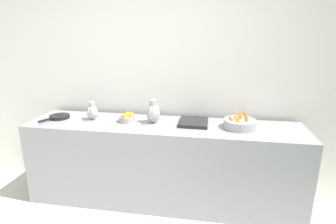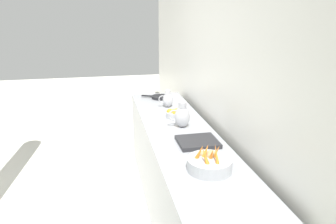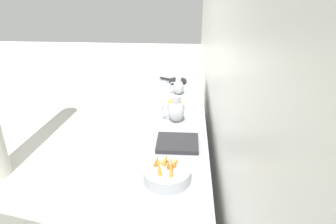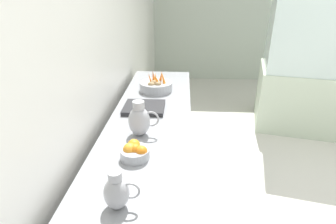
{
  "view_description": "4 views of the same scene",
  "coord_description": "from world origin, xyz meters",
  "px_view_note": "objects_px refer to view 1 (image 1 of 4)",
  "views": [
    {
      "loc": [
        1.14,
        0.64,
        1.82
      ],
      "look_at": [
        -1.44,
        0.2,
        1.06
      ],
      "focal_mm": 28.94,
      "sensor_mm": 36.0,
      "label": 1
    },
    {
      "loc": [
        -0.83,
        2.86,
        2.0
      ],
      "look_at": [
        -1.4,
        0.12,
        1.1
      ],
      "focal_mm": 33.84,
      "sensor_mm": 36.0,
      "label": 2
    },
    {
      "loc": [
        -1.65,
        2.67,
        2.24
      ],
      "look_at": [
        -1.49,
        0.11,
        1.04
      ],
      "focal_mm": 33.56,
      "sensor_mm": 36.0,
      "label": 3
    },
    {
      "loc": [
        -1.27,
        -1.63,
        1.84
      ],
      "look_at": [
        -1.37,
        0.17,
        1.01
      ],
      "focal_mm": 28.96,
      "sensor_mm": 36.0,
      "label": 4
    }
  ],
  "objects_px": {
    "metal_pitcher_tall": "(153,112)",
    "metal_pitcher_short": "(92,112)",
    "skillet_on_counter": "(59,117)",
    "vegetable_colander": "(240,123)",
    "orange_bowl": "(127,118)"
  },
  "relations": [
    {
      "from": "metal_pitcher_tall",
      "to": "metal_pitcher_short",
      "type": "bearing_deg",
      "value": -89.89
    },
    {
      "from": "metal_pitcher_tall",
      "to": "metal_pitcher_short",
      "type": "height_order",
      "value": "metal_pitcher_tall"
    },
    {
      "from": "metal_pitcher_tall",
      "to": "metal_pitcher_short",
      "type": "xyz_separation_m",
      "value": [
        0.0,
        -0.69,
        -0.02
      ]
    },
    {
      "from": "vegetable_colander",
      "to": "skillet_on_counter",
      "type": "bearing_deg",
      "value": -89.94
    },
    {
      "from": "vegetable_colander",
      "to": "skillet_on_counter",
      "type": "xyz_separation_m",
      "value": [
        0.0,
        -1.98,
        -0.03
      ]
    },
    {
      "from": "metal_pitcher_tall",
      "to": "skillet_on_counter",
      "type": "height_order",
      "value": "metal_pitcher_tall"
    },
    {
      "from": "skillet_on_counter",
      "to": "vegetable_colander",
      "type": "bearing_deg",
      "value": 90.06
    },
    {
      "from": "vegetable_colander",
      "to": "metal_pitcher_tall",
      "type": "relative_size",
      "value": 1.29
    },
    {
      "from": "orange_bowl",
      "to": "skillet_on_counter",
      "type": "bearing_deg",
      "value": -88.95
    },
    {
      "from": "orange_bowl",
      "to": "metal_pitcher_tall",
      "type": "bearing_deg",
      "value": 92.23
    },
    {
      "from": "metal_pitcher_tall",
      "to": "skillet_on_counter",
      "type": "distance_m",
      "value": 1.09
    },
    {
      "from": "vegetable_colander",
      "to": "metal_pitcher_short",
      "type": "xyz_separation_m",
      "value": [
        -0.02,
        -1.59,
        0.04
      ]
    },
    {
      "from": "orange_bowl",
      "to": "vegetable_colander",
      "type": "bearing_deg",
      "value": 89.4
    },
    {
      "from": "metal_pitcher_short",
      "to": "skillet_on_counter",
      "type": "relative_size",
      "value": 0.59
    },
    {
      "from": "vegetable_colander",
      "to": "metal_pitcher_tall",
      "type": "bearing_deg",
      "value": -91.5
    }
  ]
}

